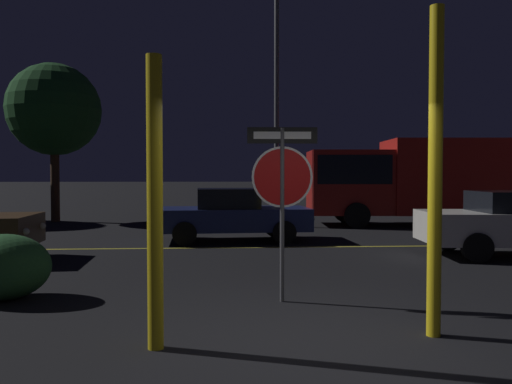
# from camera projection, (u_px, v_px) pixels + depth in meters

# --- Properties ---
(ground_plane) EXTENTS (260.00, 260.00, 0.00)m
(ground_plane) POSITION_uv_depth(u_px,v_px,m) (314.00, 345.00, 5.08)
(ground_plane) COLOR black
(road_center_stripe) EXTENTS (40.60, 0.12, 0.01)m
(road_center_stripe) POSITION_uv_depth(u_px,v_px,m) (263.00, 247.00, 11.96)
(road_center_stripe) COLOR gold
(road_center_stripe) RESTS_ON ground_plane
(stop_sign) EXTENTS (0.95, 0.06, 2.39)m
(stop_sign) POSITION_uv_depth(u_px,v_px,m) (282.00, 177.00, 6.78)
(stop_sign) COLOR #4C4C51
(stop_sign) RESTS_ON ground_plane
(yellow_pole_left) EXTENTS (0.16, 0.16, 2.92)m
(yellow_pole_left) POSITION_uv_depth(u_px,v_px,m) (155.00, 203.00, 4.94)
(yellow_pole_left) COLOR yellow
(yellow_pole_left) RESTS_ON ground_plane
(yellow_pole_right) EXTENTS (0.15, 0.15, 3.53)m
(yellow_pole_right) POSITION_uv_depth(u_px,v_px,m) (435.00, 172.00, 5.32)
(yellow_pole_right) COLOR yellow
(yellow_pole_right) RESTS_ON ground_plane
(hedge_bush_1) EXTENTS (1.26, 1.03, 0.92)m
(hedge_bush_1) POSITION_uv_depth(u_px,v_px,m) (4.00, 267.00, 6.93)
(hedge_bush_1) COLOR #285B2D
(hedge_bush_1) RESTS_ON ground_plane
(passing_car_2) EXTENTS (4.16, 2.01, 1.39)m
(passing_car_2) POSITION_uv_depth(u_px,v_px,m) (232.00, 215.00, 13.15)
(passing_car_2) COLOR navy
(passing_car_2) RESTS_ON ground_plane
(delivery_truck) EXTENTS (7.28, 2.78, 2.96)m
(delivery_truck) POSITION_uv_depth(u_px,v_px,m) (409.00, 178.00, 17.35)
(delivery_truck) COLOR maroon
(delivery_truck) RESTS_ON ground_plane
(street_lamp) EXTENTS (0.37, 0.37, 7.97)m
(street_lamp) POSITION_uv_depth(u_px,v_px,m) (277.00, 89.00, 16.69)
(street_lamp) COLOR #4C4C51
(street_lamp) RESTS_ON ground_plane
(tree_2) EXTENTS (3.40, 3.40, 5.88)m
(tree_2) POSITION_uv_depth(u_px,v_px,m) (54.00, 110.00, 18.49)
(tree_2) COLOR #422D1E
(tree_2) RESTS_ON ground_plane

